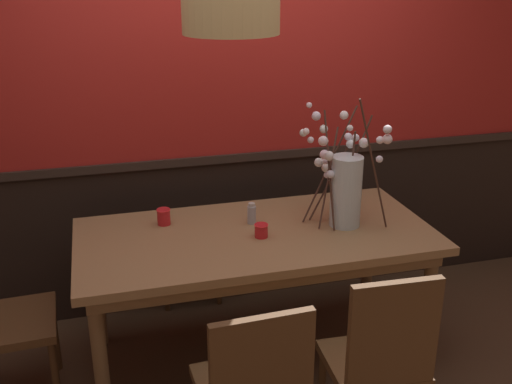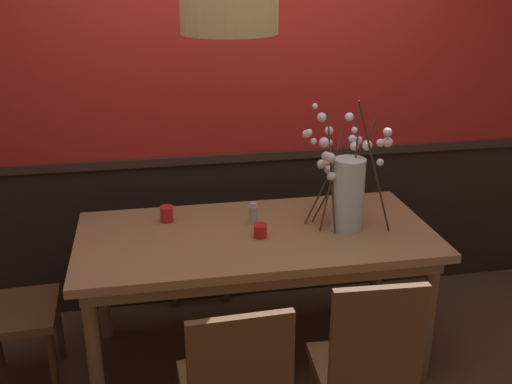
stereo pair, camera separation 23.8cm
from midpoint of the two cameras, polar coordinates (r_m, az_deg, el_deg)
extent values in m
plane|color=#4C3321|center=(3.58, -1.97, -15.22)|extent=(24.00, 24.00, 0.00)
cube|color=black|center=(3.96, -4.53, -3.46)|extent=(5.81, 0.12, 0.96)
cube|color=#31241E|center=(3.77, -4.71, 3.41)|extent=(5.81, 0.14, 0.05)
cube|color=#B2231E|center=(3.63, -5.14, 16.02)|extent=(5.81, 0.12, 1.69)
cube|color=#997047|center=(3.19, -2.14, -4.23)|extent=(1.88, 0.90, 0.04)
cube|color=brown|center=(3.22, -2.12, -5.24)|extent=(1.77, 0.79, 0.08)
cylinder|color=brown|center=(3.02, -16.81, -15.35)|extent=(0.07, 0.07, 0.73)
cylinder|color=brown|center=(3.37, 13.90, -10.98)|extent=(0.07, 0.07, 0.73)
cylinder|color=brown|center=(3.63, -16.71, -8.79)|extent=(0.07, 0.07, 0.73)
cylinder|color=brown|center=(3.92, 8.92, -5.80)|extent=(0.07, 0.07, 0.73)
cube|color=brown|center=(3.31, -23.84, -11.30)|extent=(0.41, 0.46, 0.04)
cylinder|color=#492F1A|center=(3.57, -20.39, -12.69)|extent=(0.04, 0.04, 0.42)
cylinder|color=#492F1A|center=(3.25, -20.55, -16.28)|extent=(0.04, 0.04, 0.42)
cube|color=brown|center=(4.00, -8.26, -3.84)|extent=(0.41, 0.44, 0.04)
cube|color=brown|center=(4.09, -8.74, 0.37)|extent=(0.38, 0.04, 0.44)
cylinder|color=#492F1A|center=(3.96, -5.31, -7.82)|extent=(0.04, 0.04, 0.43)
cylinder|color=#492F1A|center=(3.93, -10.28, -8.31)|extent=(0.04, 0.04, 0.43)
cylinder|color=#492F1A|center=(4.28, -6.10, -5.50)|extent=(0.04, 0.04, 0.43)
cylinder|color=#492F1A|center=(4.26, -10.67, -5.93)|extent=(0.04, 0.04, 0.43)
cube|color=brown|center=(2.78, 8.48, -15.82)|extent=(0.42, 0.40, 0.04)
cube|color=brown|center=(2.50, 10.21, -13.23)|extent=(0.38, 0.05, 0.48)
cylinder|color=#492F1A|center=(3.10, 10.25, -17.10)|extent=(0.04, 0.04, 0.43)
cube|color=brown|center=(2.37, -2.38, -16.08)|extent=(0.41, 0.05, 0.42)
cylinder|color=silver|center=(3.22, 6.46, 0.02)|extent=(0.17, 0.17, 0.39)
cylinder|color=silver|center=(3.27, 6.35, -2.39)|extent=(0.15, 0.15, 0.09)
cylinder|color=#472D23|center=(3.26, 6.87, 2.19)|extent=(0.21, 0.04, 0.58)
sphere|color=white|center=(3.24, 6.88, 4.53)|extent=(0.05, 0.05, 0.05)
sphere|color=white|center=(3.30, 6.30, 7.23)|extent=(0.05, 0.05, 0.05)
sphere|color=white|center=(3.28, 7.41, 1.75)|extent=(0.04, 0.04, 0.04)
sphere|color=white|center=(3.25, 6.66, 5.21)|extent=(0.04, 0.04, 0.04)
sphere|color=white|center=(3.26, 6.84, 6.02)|extent=(0.03, 0.03, 0.03)
cylinder|color=#472D23|center=(3.29, 4.97, 2.62)|extent=(0.34, 0.12, 0.61)
sphere|color=white|center=(3.34, 3.70, 7.18)|extent=(0.05, 0.05, 0.05)
sphere|color=white|center=(3.28, 4.50, 3.03)|extent=(0.04, 0.04, 0.04)
sphere|color=white|center=(3.35, 3.02, 8.21)|extent=(0.03, 0.03, 0.03)
sphere|color=white|center=(3.28, 4.48, 4.79)|extent=(0.04, 0.04, 0.04)
cylinder|color=#472D23|center=(3.23, 4.81, 1.35)|extent=(0.17, 0.20, 0.51)
sphere|color=white|center=(3.19, 2.37, 5.61)|extent=(0.04, 0.04, 0.04)
sphere|color=white|center=(3.21, 3.86, 2.79)|extent=(0.05, 0.05, 0.05)
sphere|color=white|center=(3.19, 3.08, 4.93)|extent=(0.04, 0.04, 0.04)
sphere|color=white|center=(3.24, 4.69, 1.60)|extent=(0.04, 0.04, 0.04)
sphere|color=white|center=(3.17, 2.62, 5.73)|extent=(0.04, 0.04, 0.04)
sphere|color=white|center=(3.24, 4.53, 2.26)|extent=(0.04, 0.04, 0.04)
cylinder|color=#472D23|center=(3.06, 8.94, 2.31)|extent=(0.27, 0.13, 0.74)
sphere|color=white|center=(2.96, 10.11, 4.93)|extent=(0.05, 0.05, 0.05)
sphere|color=white|center=(2.97, 9.44, 4.85)|extent=(0.04, 0.04, 0.04)
sphere|color=white|center=(3.02, 9.42, 3.07)|extent=(0.04, 0.04, 0.04)
sphere|color=white|center=(2.93, 10.09, 5.84)|extent=(0.04, 0.04, 0.04)
cylinder|color=#472D23|center=(3.16, 4.84, 1.98)|extent=(0.03, 0.18, 0.62)
sphere|color=white|center=(3.13, 4.34, 3.53)|extent=(0.05, 0.05, 0.05)
sphere|color=white|center=(3.05, 4.16, 4.83)|extent=(0.05, 0.05, 0.05)
sphere|color=white|center=(3.14, 4.93, 1.66)|extent=(0.04, 0.04, 0.04)
sphere|color=white|center=(3.11, 4.77, 3.41)|extent=(0.05, 0.05, 0.05)
cylinder|color=#472D23|center=(3.28, 5.14, 1.36)|extent=(0.25, 0.02, 0.48)
sphere|color=white|center=(3.28, 5.60, 1.71)|extent=(0.03, 0.03, 0.03)
sphere|color=white|center=(3.30, 5.81, 1.15)|extent=(0.05, 0.05, 0.05)
sphere|color=white|center=(3.32, 4.42, 2.84)|extent=(0.05, 0.05, 0.05)
sphere|color=white|center=(3.34, 4.41, 5.96)|extent=(0.05, 0.05, 0.05)
sphere|color=white|center=(3.30, 5.05, 1.25)|extent=(0.04, 0.04, 0.04)
sphere|color=white|center=(3.32, 4.87, 3.19)|extent=(0.04, 0.04, 0.04)
cylinder|color=#472D23|center=(3.23, 6.92, 1.42)|extent=(0.02, 0.08, 0.52)
sphere|color=white|center=(3.24, 7.03, 2.33)|extent=(0.05, 0.05, 0.05)
sphere|color=white|center=(3.18, 8.15, 4.69)|extent=(0.03, 0.03, 0.03)
sphere|color=white|center=(3.16, 7.31, 5.11)|extent=(0.04, 0.04, 0.04)
sphere|color=white|center=(3.19, 6.82, 2.57)|extent=(0.03, 0.03, 0.03)
sphere|color=white|center=(3.19, 8.09, 4.62)|extent=(0.05, 0.05, 0.05)
cylinder|color=red|center=(3.32, -10.78, -2.35)|extent=(0.07, 0.07, 0.09)
torus|color=red|center=(3.30, -10.83, -1.70)|extent=(0.08, 0.08, 0.01)
cylinder|color=silver|center=(3.32, -10.77, -2.56)|extent=(0.05, 0.05, 0.04)
cylinder|color=red|center=(3.12, -1.69, -3.71)|extent=(0.07, 0.07, 0.07)
torus|color=red|center=(3.10, -1.70, -3.17)|extent=(0.07, 0.07, 0.01)
cylinder|color=silver|center=(3.12, -1.69, -3.90)|extent=(0.05, 0.05, 0.04)
cylinder|color=#ADADB2|center=(3.28, -2.50, -2.20)|extent=(0.05, 0.05, 0.10)
cylinder|color=beige|center=(3.25, -2.51, -1.24)|extent=(0.04, 0.04, 0.02)
cylinder|color=tan|center=(2.80, -4.95, 16.89)|extent=(0.44, 0.44, 0.22)
sphere|color=#F9EAB7|center=(2.80, -4.93, 16.23)|extent=(0.14, 0.14, 0.14)
camera|label=1|loc=(0.12, -92.20, -0.84)|focal=42.19mm
camera|label=2|loc=(0.12, 87.80, 0.84)|focal=42.19mm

